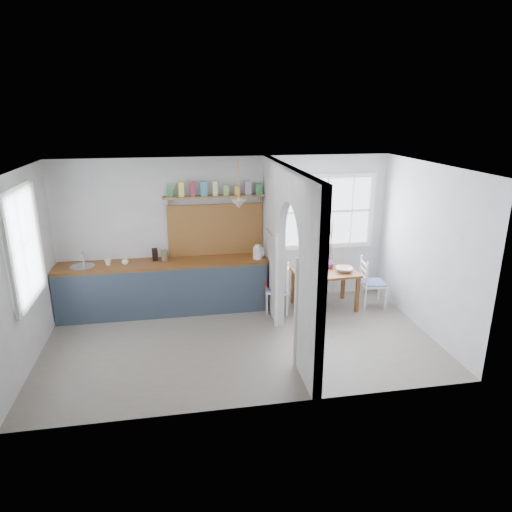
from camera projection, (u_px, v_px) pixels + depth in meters
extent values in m
cube|color=gray|center=(241.00, 341.00, 6.90)|extent=(5.80, 3.20, 0.01)
cube|color=silver|center=(239.00, 168.00, 6.11)|extent=(5.80, 3.20, 0.01)
cube|color=silver|center=(227.00, 232.00, 8.00)|extent=(5.80, 0.01, 2.60)
cube|color=silver|center=(261.00, 305.00, 5.00)|extent=(5.80, 0.01, 2.60)
cube|color=silver|center=(23.00, 272.00, 6.03)|extent=(0.01, 3.20, 2.60)
cube|color=silver|center=(427.00, 249.00, 6.98)|extent=(0.01, 3.20, 2.60)
cube|color=silver|center=(312.00, 287.00, 5.50)|extent=(0.12, 0.80, 2.60)
cube|color=silver|center=(273.00, 239.00, 7.56)|extent=(0.12, 1.20, 2.60)
cube|color=silver|center=(292.00, 207.00, 6.20)|extent=(0.12, 1.20, 1.05)
cube|color=brown|center=(163.00, 263.00, 7.67)|extent=(3.50, 0.60, 0.05)
cube|color=#39434D|center=(164.00, 295.00, 7.54)|extent=(3.50, 0.03, 0.85)
cube|color=black|center=(165.00, 287.00, 7.85)|extent=(3.46, 0.45, 0.85)
cylinder|color=beige|center=(82.00, 267.00, 7.45)|extent=(0.40, 0.40, 0.02)
cube|color=#9D6532|center=(216.00, 230.00, 7.93)|extent=(1.65, 0.03, 0.90)
cube|color=brown|center=(215.00, 196.00, 7.67)|extent=(1.75, 0.20, 0.03)
cube|color=#297137|center=(170.00, 192.00, 7.51)|extent=(0.09, 0.09, 0.18)
cube|color=#EDE246|center=(181.00, 191.00, 7.54)|extent=(0.09, 0.09, 0.18)
cube|color=maroon|center=(193.00, 191.00, 7.58)|extent=(0.09, 0.09, 0.18)
cube|color=teal|center=(204.00, 191.00, 7.61)|extent=(0.09, 0.09, 0.18)
cube|color=beige|center=(215.00, 190.00, 7.64)|extent=(0.09, 0.09, 0.18)
cube|color=#699B4B|center=(226.00, 190.00, 7.67)|extent=(0.09, 0.09, 0.18)
cube|color=gold|center=(237.00, 190.00, 7.70)|extent=(0.09, 0.09, 0.18)
cube|color=gray|center=(248.00, 189.00, 7.73)|extent=(0.09, 0.09, 0.18)
cube|color=#297137|center=(259.00, 189.00, 7.76)|extent=(0.09, 0.09, 0.18)
cone|color=silver|center=(239.00, 204.00, 7.43)|extent=(0.26, 0.26, 0.16)
cylinder|color=beige|center=(269.00, 232.00, 7.40)|extent=(0.02, 0.50, 0.02)
imported|color=white|center=(108.00, 262.00, 7.50)|extent=(0.13, 0.13, 0.10)
imported|color=white|center=(125.00, 262.00, 7.52)|extent=(0.11, 0.11, 0.08)
cube|color=black|center=(155.00, 255.00, 7.72)|extent=(0.11, 0.14, 0.20)
cylinder|color=brown|center=(165.00, 256.00, 7.70)|extent=(0.15, 0.15, 0.18)
cube|color=#AC1C3E|center=(266.00, 297.00, 7.83)|extent=(0.02, 0.03, 0.59)
cube|color=#BF7E18|center=(267.00, 299.00, 7.80)|extent=(0.02, 0.03, 0.48)
imported|color=silver|center=(344.00, 269.00, 7.87)|extent=(0.38, 0.38, 0.07)
imported|color=#698E61|center=(318.00, 272.00, 7.71)|extent=(0.14, 0.14, 0.11)
cylinder|color=#322B2B|center=(303.00, 274.00, 7.73)|extent=(0.24, 0.24, 0.02)
imported|color=#64306E|center=(329.00, 263.00, 8.03)|extent=(0.22, 0.22, 0.18)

